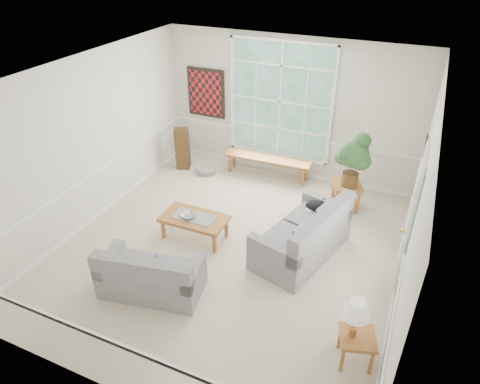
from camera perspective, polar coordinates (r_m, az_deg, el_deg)
name	(u,v)px	position (r m, az deg, el deg)	size (l,w,h in m)	color
floor	(230,248)	(7.48, -1.33, -7.49)	(5.50, 6.00, 0.01)	#BFB19D
ceiling	(227,76)	(6.06, -1.69, 15.21)	(5.50, 6.00, 0.02)	white
wall_back	(290,109)	(9.19, 6.63, 10.92)	(5.50, 0.02, 3.00)	silver
wall_front	(102,304)	(4.64, -17.93, -14.00)	(5.50, 0.02, 3.00)	silver
wall_left	(89,142)	(8.09, -19.54, 6.32)	(0.02, 6.00, 3.00)	silver
wall_right	(416,212)	(6.15, 22.43, -2.53)	(0.02, 6.00, 3.00)	silver
window_back	(280,102)	(9.16, 5.39, 11.92)	(2.30, 0.08, 2.40)	white
entry_door	(410,216)	(6.89, 21.74, -3.00)	(0.08, 0.90, 2.10)	white
door_sidelight	(407,234)	(6.31, 21.41, -5.23)	(0.08, 0.26, 1.90)	white
wall_art	(206,93)	(9.83, -4.57, 13.02)	(0.90, 0.06, 1.10)	#5B1116
wall_frame_near	(423,155)	(7.67, 23.21, 4.60)	(0.04, 0.26, 0.32)	black
wall_frame_far	(425,145)	(8.04, 23.39, 5.76)	(0.04, 0.26, 0.32)	black
loveseat_right	(302,230)	(7.14, 8.26, -5.04)	(0.93, 1.79, 0.97)	slate
loveseat_front	(151,269)	(6.58, -11.78, -10.06)	(1.50, 0.77, 0.81)	slate
coffee_table	(195,227)	(7.63, -6.04, -4.67)	(1.16, 0.63, 0.43)	brown
pewter_bowl	(189,215)	(7.49, -6.82, -3.11)	(0.31, 0.31, 0.08)	#A4A4A9
window_bench	(267,167)	(9.50, 3.66, 3.33)	(1.91, 0.37, 0.45)	brown
end_table	(346,196)	(8.62, 13.90, -0.47)	(0.53, 0.53, 0.53)	brown
houseplant	(353,160)	(8.20, 14.80, 4.09)	(0.62, 0.62, 1.07)	#285128
side_table	(356,348)	(5.89, 15.15, -19.44)	(0.43, 0.43, 0.44)	brown
table_lamp	(355,319)	(5.52, 15.10, -16.02)	(0.32, 0.32, 0.56)	white
pet_bed	(206,170)	(9.72, -4.54, 2.92)	(0.44, 0.44, 0.13)	slate
floor_speaker	(182,149)	(9.81, -7.69, 5.75)	(0.30, 0.24, 0.97)	#432D14
cat	(316,206)	(7.58, 10.15, -1.88)	(0.39, 0.27, 0.18)	black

